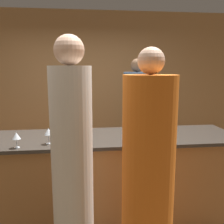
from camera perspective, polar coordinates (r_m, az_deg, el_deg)
ground_plane at (r=3.18m, az=-5.79°, el=-23.87°), size 14.00×14.00×0.00m
back_wall at (r=4.74m, az=-6.54°, el=5.45°), size 8.00×0.06×2.80m
bar_counter at (r=2.92m, az=-5.97°, el=-15.41°), size 3.37×0.80×1.03m
bartender at (r=3.75m, az=5.55°, el=-3.75°), size 0.39×0.39×1.91m
guest_0 at (r=2.00m, az=8.18°, el=-16.24°), size 0.40×0.40×1.91m
guest_1 at (r=2.05m, az=-9.00°, el=-13.62°), size 0.32×0.32×2.01m
wine_bottle_0 at (r=2.94m, az=-9.31°, el=-2.24°), size 0.07×0.07×0.31m
wine_bottle_2 at (r=2.90m, az=-5.97°, el=-2.33°), size 0.07×0.07×0.31m
wine_glass_0 at (r=2.52m, az=-14.34°, el=-4.45°), size 0.08×0.08×0.16m
wine_glass_1 at (r=2.55m, az=6.67°, el=-4.09°), size 0.08×0.08×0.16m
wine_glass_2 at (r=2.49m, az=-21.02°, el=-5.19°), size 0.08×0.08×0.15m
wine_glass_3 at (r=2.63m, az=-10.10°, el=-3.88°), size 0.08×0.08×0.15m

